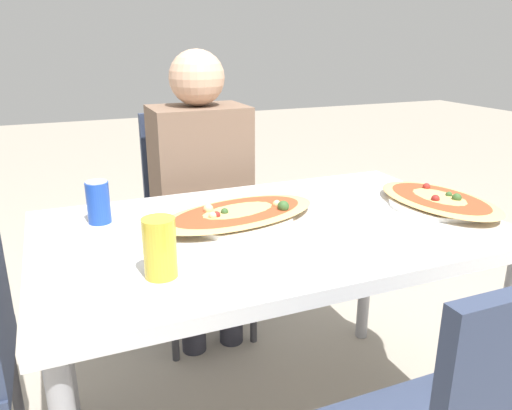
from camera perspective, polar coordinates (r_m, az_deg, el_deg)
The scene contains 7 objects.
dining_table at distance 1.47m, azimuth 1.61°, elevation -4.96°, with size 1.31×0.80×0.73m.
chair_far_seated at distance 2.15m, azimuth -6.98°, elevation -0.83°, with size 0.40×0.40×0.95m.
person_seated at distance 1.99m, azimuth -6.25°, elevation 3.09°, with size 0.37×0.28×1.20m.
pizza_main at distance 1.47m, azimuth -2.01°, elevation -1.07°, with size 0.55×0.35×0.06m.
soda_can at distance 1.51m, azimuth -17.58°, elevation 0.31°, with size 0.07×0.07×0.12m.
drink_glass at distance 1.14m, azimuth -10.94°, elevation -4.83°, with size 0.08×0.08×0.14m.
pizza_second at distance 1.70m, azimuth 20.17°, elevation 0.48°, with size 0.31×0.46×0.05m.
Camera 1 is at (-0.55, -1.22, 1.24)m, focal length 35.00 mm.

